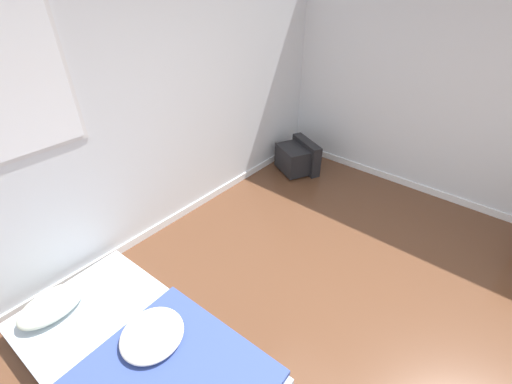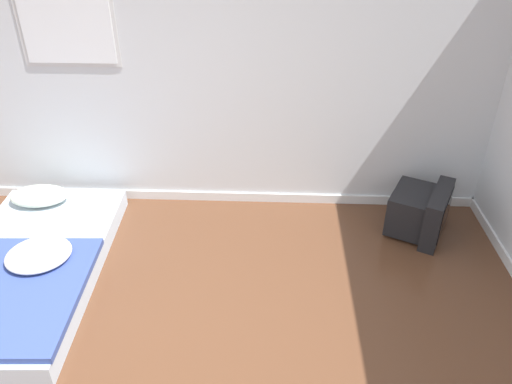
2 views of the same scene
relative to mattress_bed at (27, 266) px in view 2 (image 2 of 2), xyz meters
The scene contains 3 objects.
wall_back 1.98m from the mattress_bed, 50.50° to the left, with size 8.02×0.08×2.60m.
mattress_bed is the anchor object (origin of this frame).
crt_tv 3.30m from the mattress_bed, 13.28° to the left, with size 0.64×0.69×0.45m.
Camera 2 is at (0.90, -1.72, 2.64)m, focal length 35.00 mm.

